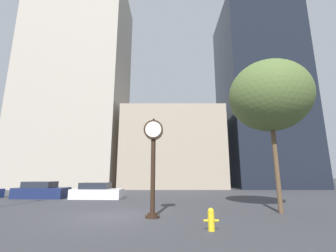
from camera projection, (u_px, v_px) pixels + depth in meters
The scene contains 9 objects.
ground_plane at pixel (115, 216), 10.37m from camera, with size 200.00×200.00×0.00m, color #38383D.
building_tall_tower at pixel (78, 83), 37.32m from camera, with size 15.03×12.00×33.56m.
building_storefront_row at pixel (171, 150), 35.03m from camera, with size 14.36×12.00×11.31m.
building_glass_modern at pixel (258, 94), 37.04m from camera, with size 11.59×12.00×29.63m.
street_clock at pixel (152, 151), 10.62m from camera, with size 0.92×0.64×4.56m.
car_navy at pixel (40, 191), 18.41m from camera, with size 4.13×1.99×1.32m.
car_white at pixel (96, 192), 18.05m from camera, with size 4.04×1.99×1.25m.
fire_hydrant_near at pixel (210, 219), 7.74m from camera, with size 0.52×0.23×0.75m.
bare_tree at pixel (268, 96), 12.47m from camera, with size 4.36×4.36×8.11m.
Camera 1 is at (2.42, -11.03, 1.89)m, focal length 24.00 mm.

